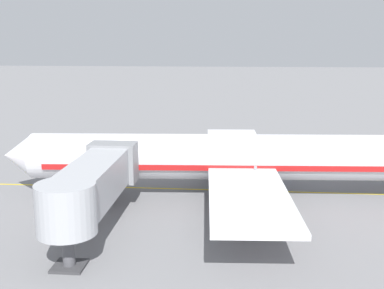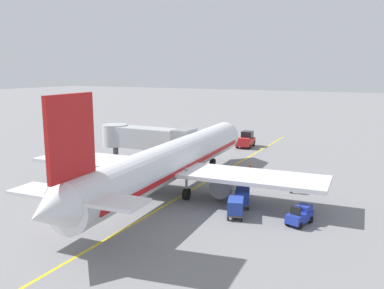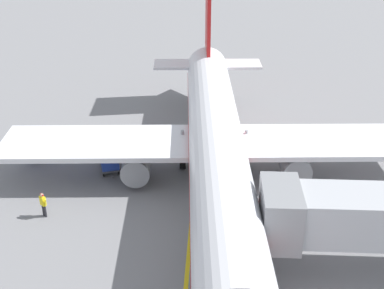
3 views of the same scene
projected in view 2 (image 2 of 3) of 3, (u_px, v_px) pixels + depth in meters
ground_plane at (178, 198)px, 38.82m from camera, size 400.00×400.00×0.00m
gate_lead_in_line at (178, 198)px, 38.82m from camera, size 0.24×80.00×0.01m
parked_airliner at (172, 161)px, 40.17m from camera, size 30.26×37.34×10.63m
jet_bridge at (146, 138)px, 51.91m from camera, size 13.15×3.50×4.98m
pushback_tractor at (246, 140)px, 64.18m from camera, size 2.58×4.58×2.40m
baggage_tug_lead at (300, 215)px, 32.16m from camera, size 1.88×2.74×1.62m
baggage_cart_front at (242, 196)px, 36.22m from camera, size 1.90×2.97×1.58m
baggage_cart_second_in_train at (236, 206)px, 33.60m from camera, size 1.90×2.97×1.58m
ground_crew_wing_walker at (291, 184)px, 40.15m from camera, size 0.62×0.52×1.69m
safety_cone_nose_left at (251, 165)px, 51.07m from camera, size 0.36×0.36×0.59m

